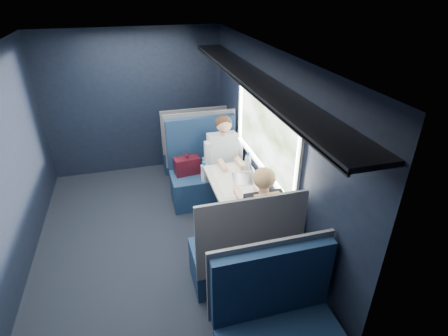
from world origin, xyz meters
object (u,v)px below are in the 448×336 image
object	(u,v)px
man	(225,158)
table	(234,187)
seat_bay_far	(242,253)
bottle_small	(248,162)
seat_row_front	(193,147)
seat_row_back	(277,330)
laptop	(247,174)
cup	(248,161)
woman	(260,215)
seat_bay_near	(204,173)

from	to	relation	value
man	table	bearing A→B (deg)	-95.52
seat_bay_far	man	distance (m)	1.62
bottle_small	man	bearing A→B (deg)	112.50
seat_row_front	seat_row_back	xyz separation A→B (m)	(0.00, -3.59, 0.00)
man	laptop	xyz separation A→B (m)	(0.09, -0.67, 0.09)
seat_row_back	cup	size ratio (longest dim) A/B	12.58
woman	seat_bay_far	bearing A→B (deg)	-146.18
seat_bay_far	seat_bay_near	bearing A→B (deg)	90.40
table	bottle_small	xyz separation A→B (m)	(0.25, 0.25, 0.18)
man	woman	distance (m)	1.41
laptop	seat_bay_near	bearing A→B (deg)	112.81
seat_row_back	woman	world-z (taller)	woman
table	man	size ratio (longest dim) A/B	0.76
woman	laptop	world-z (taller)	woman
table	cup	xyz separation A→B (m)	(0.30, 0.39, 0.12)
seat_row_front	seat_row_back	size ratio (longest dim) A/B	1.00
table	man	world-z (taller)	man
seat_bay_far	bottle_small	bearing A→B (deg)	68.72
seat_bay_far	woman	bearing A→B (deg)	33.82
seat_row_back	seat_bay_near	bearing A→B (deg)	90.26
seat_bay_near	man	distance (m)	0.43
seat_row_back	bottle_small	xyz separation A→B (m)	(0.44, 2.04, 0.44)
table	woman	bearing A→B (deg)	-84.55
seat_row_back	laptop	bearing A→B (deg)	79.35
seat_row_back	laptop	size ratio (longest dim) A/B	3.28
table	seat_bay_near	size ratio (longest dim) A/B	0.79
laptop	table	bearing A→B (deg)	-169.91
laptop	cup	size ratio (longest dim) A/B	3.84
table	seat_bay_near	distance (m)	0.93
table	seat_row_front	world-z (taller)	seat_row_front
seat_row_front	bottle_small	distance (m)	1.67
seat_bay_near	man	xyz separation A→B (m)	(0.26, -0.17, 0.30)
cup	seat_bay_near	bearing A→B (deg)	135.57
table	laptop	world-z (taller)	laptop
table	seat_row_back	bearing A→B (deg)	-95.80
seat_row_front	man	size ratio (longest dim) A/B	0.88
man	laptop	distance (m)	0.68
seat_bay_far	cup	bearing A→B (deg)	69.23
woman	bottle_small	world-z (taller)	woman
seat_row_back	woman	distance (m)	1.16
bottle_small	seat_row_back	bearing A→B (deg)	-102.07
seat_bay_far	laptop	xyz separation A→B (m)	(0.34, 0.90, 0.39)
seat_bay_near	man	size ratio (longest dim) A/B	0.95
seat_bay_near	bottle_small	xyz separation A→B (m)	(0.45, -0.63, 0.42)
seat_row_front	woman	xyz separation A→B (m)	(0.25, -2.50, 0.32)
seat_row_front	seat_row_back	world-z (taller)	same
table	cup	size ratio (longest dim) A/B	10.85
laptop	bottle_small	bearing A→B (deg)	66.74
seat_bay_near	cup	size ratio (longest dim) A/B	13.67
seat_bay_far	seat_row_front	bearing A→B (deg)	90.00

